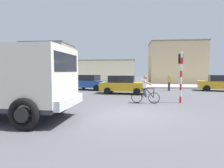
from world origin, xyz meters
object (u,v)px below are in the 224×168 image
car_red_near (123,84)px  pedestrian_near_kerb (169,82)px  cyclist (145,89)px  traffic_light_pole (181,70)px  car_far_side (89,82)px  truck_foreground (7,79)px  car_white_mid (220,83)px

car_red_near → pedestrian_near_kerb: pedestrian_near_kerb is taller
cyclist → car_red_near: 4.82m
traffic_light_pole → car_far_side: (-7.49, 7.15, -1.25)m
cyclist → traffic_light_pole: (2.20, 0.38, 1.20)m
truck_foreground → pedestrian_near_kerb: (8.87, 11.70, -0.82)m
car_far_side → pedestrian_near_kerb: size_ratio=2.66×
cyclist → car_far_side: cyclist is taller
car_red_near → car_white_mid: bearing=18.4°
truck_foreground → cyclist: (5.90, 4.30, -0.80)m
traffic_light_pole → car_red_near: traffic_light_pole is taller
car_far_side → car_red_near: bearing=-38.6°
car_white_mid → truck_foreground: bearing=-139.1°
cyclist → pedestrian_near_kerb: cyclist is taller
car_red_near → car_far_side: (-3.72, 2.97, 0.00)m
traffic_light_pole → pedestrian_near_kerb: (0.78, 7.02, -1.22)m
traffic_light_pole → car_far_side: bearing=136.3°
truck_foreground → car_red_near: size_ratio=1.33×
traffic_light_pole → car_white_mid: bearing=51.6°
car_far_side → truck_foreground: bearing=-92.9°
car_red_near → car_far_side: bearing=141.4°
car_red_near → car_far_side: 4.76m
truck_foreground → cyclist: truck_foreground is taller
car_red_near → cyclist: bearing=-71.0°
cyclist → pedestrian_near_kerb: (2.97, 7.40, -0.02)m
truck_foreground → cyclist: 7.34m
traffic_light_pole → car_red_near: bearing=132.1°
car_white_mid → car_far_side: size_ratio=1.00×
cyclist → pedestrian_near_kerb: bearing=68.1°
traffic_light_pole → pedestrian_near_kerb: traffic_light_pole is taller
car_far_side → pedestrian_near_kerb: bearing=-0.9°
cyclist → traffic_light_pole: size_ratio=0.54×
cyclist → car_red_near: cyclist is taller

